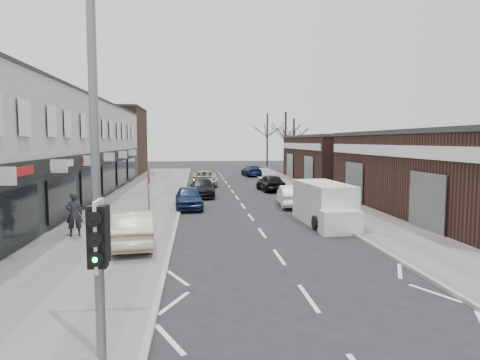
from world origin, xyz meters
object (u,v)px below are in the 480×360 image
object	(u,v)px
traffic_light	(99,252)
parked_car_left_a	(189,197)
street_lamp	(104,113)
parked_car_right_b	(270,183)
parked_car_left_b	(202,188)
parked_car_left_c	(204,178)
warning_sign	(149,181)
sedan_on_pavement	(133,228)
pedestrian	(74,214)
parked_car_right_c	(251,171)
white_van	(324,205)
parked_car_right_a	(291,196)

from	to	relation	value
traffic_light	parked_car_left_a	world-z (taller)	traffic_light
street_lamp	parked_car_right_b	size ratio (longest dim) A/B	1.93
parked_car_left_b	parked_car_left_c	distance (m)	7.68
traffic_light	parked_car_right_b	bearing A→B (deg)	74.91
warning_sign	parked_car_right_b	bearing A→B (deg)	59.26
sedan_on_pavement	pedestrian	bearing A→B (deg)	-43.93
parked_car_left_a	parked_car_right_c	bearing A→B (deg)	70.24
parked_car_left_a	white_van	bearing A→B (deg)	-42.90
street_lamp	white_van	world-z (taller)	street_lamp
white_van	pedestrian	xyz separation A→B (m)	(-11.44, -2.11, 0.09)
pedestrian	parked_car_right_b	distance (m)	19.75
white_van	street_lamp	bearing A→B (deg)	-125.79
parked_car_left_a	parked_car_right_a	bearing A→B (deg)	-1.72
white_van	parked_car_left_c	size ratio (longest dim) A/B	1.09
white_van	pedestrian	distance (m)	11.63
traffic_light	parked_car_left_b	size ratio (longest dim) A/B	0.68
white_van	parked_car_right_a	distance (m)	5.81
street_lamp	parked_car_right_a	distance (m)	20.24
warning_sign	parked_car_right_a	size ratio (longest dim) A/B	0.66
parked_car_left_b	parked_car_left_c	bearing A→B (deg)	88.93
parked_car_right_a	street_lamp	bearing A→B (deg)	73.20
street_lamp	parked_car_right_c	size ratio (longest dim) A/B	1.82
traffic_light	parked_car_right_a	bearing A→B (deg)	69.32
parked_car_right_a	parked_car_left_c	bearing A→B (deg)	-62.80
parked_car_left_a	traffic_light	bearing A→B (deg)	-96.45
parked_car_left_c	warning_sign	bearing A→B (deg)	-99.13
traffic_light	parked_car_left_a	size ratio (longest dim) A/B	0.77
street_lamp	pedestrian	world-z (taller)	street_lamp
traffic_light	parked_car_left_b	xyz separation A→B (m)	(1.90, 24.94, -1.75)
parked_car_right_a	parked_car_right_c	xyz separation A→B (m)	(0.50, 23.46, -0.04)
street_lamp	warning_sign	xyz separation A→B (m)	(-0.63, 12.80, -2.42)
warning_sign	white_van	distance (m)	8.65
pedestrian	parked_car_left_c	xyz separation A→B (m)	(5.84, 20.92, -0.37)
pedestrian	parked_car_right_a	world-z (taller)	pedestrian
parked_car_left_a	parked_car_right_b	xyz separation A→B (m)	(6.54, 8.58, 0.02)
parked_car_left_c	parked_car_left_b	bearing A→B (deg)	-92.33
street_lamp	traffic_light	bearing A→B (deg)	-84.12
warning_sign	white_van	world-z (taller)	warning_sign
parked_car_right_a	parked_car_right_c	world-z (taller)	parked_car_right_a
parked_car_right_a	parked_car_right_b	bearing A→B (deg)	-85.55
sedan_on_pavement	parked_car_left_a	distance (m)	9.89
sedan_on_pavement	pedestrian	size ratio (longest dim) A/B	2.21
traffic_light	street_lamp	size ratio (longest dim) A/B	0.39
pedestrian	parked_car_left_c	size ratio (longest dim) A/B	0.38
street_lamp	parked_car_left_c	distance (m)	31.73
sedan_on_pavement	parked_car_left_c	size ratio (longest dim) A/B	0.84
parked_car_left_a	parked_car_right_b	distance (m)	10.79
parked_car_left_a	parked_car_left_b	size ratio (longest dim) A/B	0.88
parked_car_left_a	parked_car_left_c	xyz separation A→B (m)	(1.20, 13.23, -0.00)
street_lamp	parked_car_left_c	bearing A→B (deg)	85.77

